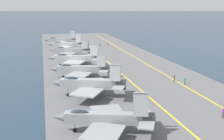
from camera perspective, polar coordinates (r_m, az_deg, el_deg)
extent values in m
plane|color=#23384C|center=(88.94, -0.32, 0.89)|extent=(2000.00, 2000.00, 0.00)
cube|color=slate|center=(88.90, -0.32, 1.02)|extent=(207.14, 41.45, 0.40)
cube|color=yellow|center=(92.14, 6.59, 1.48)|extent=(186.41, 3.14, 0.01)
cube|color=yellow|center=(88.86, -0.32, 1.14)|extent=(186.43, 0.36, 0.01)
cube|color=gray|center=(41.14, -1.89, -9.73)|extent=(4.75, 11.09, 1.59)
cone|color=#5B5E60|center=(42.16, -10.78, -9.38)|extent=(2.05, 2.45, 1.51)
cube|color=#38383A|center=(41.13, 7.46, -9.84)|extent=(2.27, 2.25, 1.35)
ellipsoid|color=#232D38|center=(41.27, -6.63, -8.61)|extent=(1.62, 2.84, 0.87)
cube|color=gray|center=(37.96, -1.79, -12.60)|extent=(7.45, 7.10, 0.28)
cube|color=gray|center=(44.72, -0.99, -8.53)|extent=(6.04, 5.09, 0.28)
cube|color=gray|center=(39.44, 5.89, -7.20)|extent=(1.50, 2.28, 3.00)
cube|color=gray|center=(41.00, 5.78, -6.40)|extent=(1.50, 2.28, 3.00)
cube|color=gray|center=(39.09, 7.03, -11.08)|extent=(3.45, 3.14, 0.20)
cube|color=gray|center=(43.13, 6.63, -8.71)|extent=(3.03, 2.42, 0.20)
cylinder|color=#B2B2B7|center=(42.29, -7.57, -11.47)|extent=(0.16, 0.16, 1.51)
cylinder|color=black|center=(42.48, -7.55, -12.03)|extent=(0.38, 0.64, 0.60)
cylinder|color=#B2B2B7|center=(40.68, -0.39, -12.38)|extent=(0.16, 0.16, 1.51)
cylinder|color=black|center=(40.88, -0.39, -12.96)|extent=(0.38, 0.64, 0.60)
cylinder|color=#B2B2B7|center=(42.70, -0.21, -11.11)|extent=(0.16, 0.16, 1.51)
cylinder|color=black|center=(42.88, -0.21, -11.67)|extent=(0.38, 0.64, 0.60)
cube|color=#93999E|center=(56.89, -4.86, -2.79)|extent=(5.35, 11.33, 1.89)
cone|color=#5B5E60|center=(58.30, -11.25, -2.61)|extent=(2.38, 2.60, 1.80)
cube|color=#38383A|center=(56.21, 1.93, -2.94)|extent=(2.64, 2.42, 1.61)
ellipsoid|color=#232D38|center=(57.30, -8.27, -1.83)|extent=(1.85, 2.94, 1.04)
cube|color=#93999E|center=(53.48, -5.08, -4.51)|extent=(7.32, 7.11, 0.28)
cube|color=#93999E|center=(60.54, -3.93, -2.41)|extent=(5.92, 5.30, 0.28)
cube|color=#93999E|center=(54.70, 0.62, -0.75)|extent=(1.54, 2.32, 2.93)
cube|color=#93999E|center=(56.63, 0.76, -0.28)|extent=(1.54, 2.32, 2.93)
cube|color=#93999E|center=(53.98, 1.33, -3.61)|extent=(3.48, 3.21, 0.20)
cube|color=#93999E|center=(58.49, 1.58, -2.30)|extent=(3.08, 2.52, 0.20)
cylinder|color=#B2B2B7|center=(58.23, -8.92, -4.44)|extent=(0.16, 0.16, 1.84)
cylinder|color=black|center=(58.42, -8.90, -5.02)|extent=(0.40, 0.64, 0.60)
cylinder|color=#B2B2B7|center=(56.00, -3.88, -5.02)|extent=(0.16, 0.16, 1.84)
cylinder|color=black|center=(56.20, -3.87, -5.62)|extent=(0.40, 0.64, 0.60)
cylinder|color=#B2B2B7|center=(58.50, -3.51, -4.22)|extent=(0.16, 0.16, 1.84)
cylinder|color=black|center=(58.69, -3.50, -4.80)|extent=(0.40, 0.64, 0.60)
cube|color=#93999E|center=(72.09, -6.64, 0.17)|extent=(4.67, 11.54, 1.70)
cone|color=#5B5E60|center=(73.32, -11.81, 0.20)|extent=(2.13, 2.52, 1.62)
cube|color=#38383A|center=(71.46, -1.20, 0.14)|extent=(2.38, 2.31, 1.45)
ellipsoid|color=#232D38|center=(72.49, -9.39, 0.81)|extent=(1.64, 2.94, 0.94)
cube|color=#93999E|center=(68.73, -6.71, -0.93)|extent=(7.16, 6.99, 0.28)
cube|color=#93999E|center=(75.61, -5.97, 0.36)|extent=(5.53, 5.09, 0.28)
cube|color=#93999E|center=(70.17, -2.26, 1.84)|extent=(1.45, 2.34, 2.92)
cube|color=#93999E|center=(71.93, -2.17, 2.12)|extent=(1.45, 2.34, 2.92)
cube|color=#93999E|center=(69.29, -1.67, -0.27)|extent=(3.46, 3.16, 0.20)
cube|color=#93999E|center=(73.68, -1.49, 0.53)|extent=(2.99, 2.42, 0.20)
cylinder|color=#B2B2B7|center=(73.17, -9.92, -1.03)|extent=(0.16, 0.16, 1.49)
cylinder|color=black|center=(73.28, -9.91, -1.37)|extent=(0.37, 0.64, 0.60)
cylinder|color=#B2B2B7|center=(71.16, -5.81, -1.30)|extent=(0.16, 0.16, 1.49)
cylinder|color=black|center=(71.27, -5.80, -1.64)|extent=(0.37, 0.64, 0.60)
cylinder|color=#B2B2B7|center=(73.46, -5.58, -0.84)|extent=(0.16, 0.16, 1.49)
cylinder|color=black|center=(73.56, -5.57, -1.18)|extent=(0.37, 0.64, 0.60)
cube|color=#A8AAAF|center=(86.54, -7.61, 2.43)|extent=(4.81, 12.46, 1.74)
cone|color=#5B5E60|center=(87.87, -12.28, 2.40)|extent=(2.19, 2.69, 1.66)
cube|color=#38383A|center=(85.79, -2.72, 2.43)|extent=(2.45, 2.45, 1.48)
ellipsoid|color=#232D38|center=(87.02, -10.09, 2.95)|extent=(1.69, 3.17, 0.96)
cube|color=#A8AAAF|center=(82.99, -7.67, 1.58)|extent=(7.53, 7.42, 0.28)
cube|color=#A8AAAF|center=(90.18, -7.01, 2.50)|extent=(5.70, 5.42, 0.28)
cube|color=#A8AAAF|center=(84.57, -3.68, 3.92)|extent=(1.50, 2.51, 3.02)
cube|color=#A8AAAF|center=(86.38, -3.59, 4.11)|extent=(1.50, 2.51, 3.02)
cube|color=#A8AAAF|center=(83.59, -3.15, 2.15)|extent=(3.52, 3.30, 0.20)
cube|color=#A8AAAF|center=(88.05, -2.96, 2.70)|extent=(2.98, 2.56, 0.20)
cylinder|color=#B2B2B7|center=(87.64, -10.57, 1.31)|extent=(0.16, 0.16, 1.67)
cylinder|color=black|center=(87.75, -10.55, 0.97)|extent=(0.36, 0.64, 0.60)
cylinder|color=#B2B2B7|center=(85.50, -6.86, 1.15)|extent=(0.16, 0.16, 1.67)
cylinder|color=black|center=(85.61, -6.85, 0.80)|extent=(0.36, 0.64, 0.60)
cylinder|color=#B2B2B7|center=(87.88, -6.65, 1.48)|extent=(0.16, 0.16, 1.67)
cylinder|color=black|center=(87.98, -6.64, 1.14)|extent=(0.36, 0.64, 0.60)
cube|color=gray|center=(102.78, -8.52, 3.98)|extent=(5.82, 11.43, 1.65)
cone|color=#5B5E60|center=(104.86, -12.08, 4.02)|extent=(2.27, 2.63, 1.57)
cube|color=#38383A|center=(101.07, -4.74, 3.93)|extent=(2.46, 2.45, 1.41)
ellipsoid|color=#232D38|center=(103.70, -10.42, 4.43)|extent=(1.89, 2.97, 0.91)
cube|color=gray|center=(99.62, -8.82, 3.38)|extent=(6.96, 6.98, 0.28)
cube|color=gray|center=(105.89, -7.81, 3.97)|extent=(5.58, 5.64, 0.28)
cube|color=gray|center=(100.19, -5.58, 5.11)|extent=(1.61, 2.36, 2.71)
cube|color=gray|center=(101.87, -5.36, 5.24)|extent=(1.61, 2.36, 2.71)
cube|color=gray|center=(99.03, -5.29, 3.73)|extent=(3.54, 3.34, 0.20)
cube|color=gray|center=(103.32, -4.74, 4.13)|extent=(3.19, 2.72, 0.20)
cylinder|color=#B2B2B7|center=(104.32, -10.78, 3.12)|extent=(0.16, 0.16, 1.60)
cylinder|color=black|center=(104.40, -10.77, 2.85)|extent=(0.43, 0.64, 0.60)
cylinder|color=#B2B2B7|center=(101.62, -8.03, 2.97)|extent=(0.16, 0.16, 1.60)
cylinder|color=black|center=(101.71, -8.02, 2.69)|extent=(0.43, 0.64, 0.60)
cylinder|color=#B2B2B7|center=(103.81, -7.69, 3.19)|extent=(0.16, 0.16, 1.60)
cylinder|color=black|center=(103.90, -7.68, 2.92)|extent=(0.43, 0.64, 0.60)
cube|color=#A8AAAF|center=(118.03, -9.40, 5.16)|extent=(4.39, 11.17, 1.62)
cone|color=#5B5E60|center=(119.35, -12.47, 5.11)|extent=(2.02, 2.43, 1.54)
cube|color=#38383A|center=(117.04, -6.20, 5.19)|extent=(2.26, 2.22, 1.37)
ellipsoid|color=#232D38|center=(118.58, -11.03, 5.50)|extent=(1.55, 2.84, 0.89)
cube|color=#A8AAAF|center=(114.47, -9.52, 4.65)|extent=(7.32, 6.96, 0.28)
cube|color=#A8AAAF|center=(121.62, -8.91, 5.15)|extent=(5.78, 4.88, 0.28)
cube|color=#A8AAAF|center=(116.05, -6.87, 6.35)|extent=(1.51, 2.29, 3.33)
cube|color=#A8AAAF|center=(117.72, -6.76, 6.45)|extent=(1.51, 2.29, 3.33)
cube|color=#A8AAAF|center=(114.93, -6.56, 5.04)|extent=(3.42, 3.08, 0.20)
cube|color=#A8AAAF|center=(119.27, -6.29, 5.33)|extent=(2.96, 2.33, 0.20)
cylinder|color=#B2B2B7|center=(119.07, -11.33, 4.33)|extent=(0.16, 0.16, 1.74)
cylinder|color=black|center=(119.15, -11.32, 4.06)|extent=(0.37, 0.64, 0.60)
cylinder|color=#B2B2B7|center=(116.97, -8.92, 4.27)|extent=(0.16, 0.16, 1.74)
cylinder|color=black|center=(117.05, -8.91, 4.00)|extent=(0.37, 0.64, 0.60)
cylinder|color=#B2B2B7|center=(119.18, -8.74, 4.44)|extent=(0.16, 0.16, 1.74)
cylinder|color=black|center=(119.26, -8.73, 4.17)|extent=(0.37, 0.64, 0.60)
cube|color=#93999E|center=(133.42, -10.37, 6.05)|extent=(4.25, 12.06, 1.57)
cone|color=#5B5E60|center=(134.75, -13.32, 5.98)|extent=(1.97, 2.55, 1.49)
cube|color=#38383A|center=(132.43, -7.31, 6.10)|extent=(2.20, 2.31, 1.34)
ellipsoid|color=#232D38|center=(133.99, -11.94, 6.33)|extent=(1.50, 3.04, 0.87)
cube|color=#93999E|center=(130.30, -10.41, 5.66)|extent=(6.64, 6.81, 0.28)
cube|color=#93999E|center=(136.54, -9.98, 6.00)|extent=(4.89, 5.27, 0.28)
cube|color=#93999E|center=(131.50, -7.94, 7.11)|extent=(1.48, 2.44, 3.25)
cube|color=#93999E|center=(133.14, -7.86, 7.18)|extent=(1.48, 2.44, 3.25)
cube|color=#93999E|center=(130.33, -7.63, 5.99)|extent=(3.47, 3.19, 0.20)
cube|color=#93999E|center=(134.64, -7.41, 6.21)|extent=(2.92, 2.42, 0.20)
cylinder|color=#B2B2B7|center=(134.44, -12.23, 5.28)|extent=(0.16, 0.16, 1.87)
cylinder|color=black|center=(134.53, -12.21, 5.01)|extent=(0.35, 0.63, 0.60)
cylinder|color=#B2B2B7|center=(132.36, -9.90, 5.26)|extent=(0.16, 0.16, 1.87)
cylinder|color=black|center=(132.44, -9.89, 4.99)|extent=(0.35, 0.63, 0.60)
cylinder|color=#B2B2B7|center=(134.52, -9.75, 5.39)|extent=(0.16, 0.16, 1.87)
cylinder|color=black|center=(134.60, -9.74, 5.12)|extent=(0.35, 0.63, 0.60)
cylinder|color=#4C473D|center=(68.40, 14.56, -2.50)|extent=(0.24, 0.24, 0.90)
cube|color=green|center=(68.22, 14.59, -1.91)|extent=(0.39, 0.28, 0.55)
sphere|color=#9E7051|center=(68.12, 14.61, -1.58)|extent=(0.22, 0.22, 0.22)
sphere|color=green|center=(68.10, 14.62, -1.53)|extent=(0.24, 0.24, 0.24)
cylinder|color=#383328|center=(128.73, -4.16, 4.99)|extent=(0.24, 0.24, 0.89)
cube|color=white|center=(128.63, -4.17, 5.31)|extent=(0.27, 0.39, 0.59)
sphere|color=tan|center=(128.57, -4.17, 5.50)|extent=(0.22, 0.22, 0.22)
sphere|color=white|center=(128.56, -4.17, 5.53)|extent=(0.24, 0.24, 0.24)
cylinder|color=#232328|center=(131.08, -0.84, 5.16)|extent=(0.24, 0.24, 0.86)
cube|color=red|center=(130.99, -0.84, 5.47)|extent=(0.42, 0.46, 0.59)
sphere|color=tan|center=(130.93, -0.84, 5.65)|extent=(0.22, 0.22, 0.22)
sphere|color=red|center=(130.93, -0.84, 5.68)|extent=(0.24, 0.24, 0.24)
cylinder|color=#383328|center=(103.20, -3.66, 3.00)|extent=(0.24, 0.24, 0.82)
cube|color=yellow|center=(103.09, -3.67, 3.38)|extent=(0.42, 0.32, 0.56)
sphere|color=tan|center=(103.02, -3.67, 3.61)|extent=(0.22, 0.22, 0.22)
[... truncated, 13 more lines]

